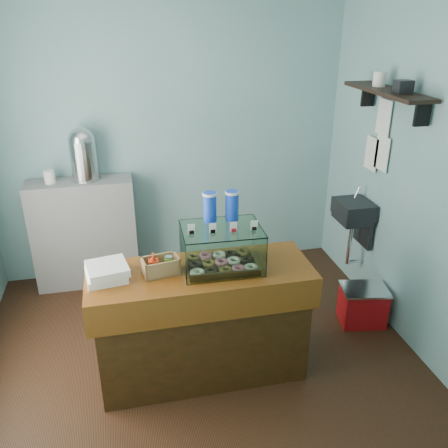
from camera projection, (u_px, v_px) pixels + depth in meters
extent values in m
plane|color=black|center=(198.00, 349.00, 3.95)|extent=(3.50, 3.50, 0.00)
cube|color=#73A3A7|center=(169.00, 140.00, 4.71)|extent=(3.50, 0.04, 2.80)
cube|color=#73A3A7|center=(248.00, 311.00, 2.04)|extent=(3.50, 0.04, 2.80)
cube|color=#73A3A7|center=(413.00, 175.00, 3.72)|extent=(0.04, 3.00, 2.80)
cube|color=black|center=(354.00, 209.00, 4.38)|extent=(0.30, 0.35, 0.15)
cube|color=black|center=(364.00, 227.00, 4.49)|extent=(0.04, 0.30, 0.35)
cylinder|color=silver|center=(357.00, 193.00, 4.43)|extent=(0.02, 0.02, 0.12)
cylinder|color=silver|center=(350.00, 243.00, 4.53)|extent=(0.04, 0.04, 0.45)
cube|color=black|center=(387.00, 91.00, 3.71)|extent=(0.25, 1.00, 0.03)
cube|color=black|center=(423.00, 114.00, 3.41)|extent=(0.12, 0.03, 0.18)
cube|color=black|center=(368.00, 96.00, 4.12)|extent=(0.12, 0.03, 0.18)
cube|color=white|center=(382.00, 153.00, 4.09)|extent=(0.01, 0.21, 0.30)
cube|color=white|center=(371.00, 154.00, 4.27)|extent=(0.01, 0.21, 0.30)
cube|color=white|center=(384.00, 117.00, 4.01)|extent=(0.01, 0.21, 0.30)
cube|color=#43240C|center=(202.00, 326.00, 3.56)|extent=(1.50, 0.56, 0.84)
cube|color=#471E09|center=(201.00, 274.00, 3.37)|extent=(1.60, 0.60, 0.06)
cube|color=#471E09|center=(208.00, 310.00, 3.17)|extent=(1.60, 0.04, 0.18)
cube|color=gray|center=(85.00, 233.00, 4.72)|extent=(1.00, 0.32, 1.10)
cube|color=#372210|center=(222.00, 266.00, 3.39)|extent=(0.50, 0.37, 0.02)
torus|color=beige|center=(198.00, 273.00, 3.25)|extent=(0.10, 0.10, 0.03)
torus|color=black|center=(211.00, 271.00, 3.26)|extent=(0.10, 0.10, 0.03)
torus|color=brown|center=(225.00, 270.00, 3.28)|extent=(0.10, 0.10, 0.03)
torus|color=#CF6187|center=(238.00, 269.00, 3.30)|extent=(0.10, 0.10, 0.03)
torus|color=beige|center=(251.00, 268.00, 3.31)|extent=(0.10, 0.10, 0.03)
torus|color=black|center=(196.00, 265.00, 3.35)|extent=(0.10, 0.10, 0.03)
torus|color=brown|center=(209.00, 263.00, 3.37)|extent=(0.10, 0.10, 0.03)
torus|color=#CF6187|center=(222.00, 262.00, 3.38)|extent=(0.10, 0.10, 0.03)
torus|color=beige|center=(234.00, 261.00, 3.40)|extent=(0.10, 0.10, 0.03)
torus|color=black|center=(247.00, 260.00, 3.42)|extent=(0.10, 0.10, 0.03)
torus|color=brown|center=(194.00, 257.00, 3.46)|extent=(0.10, 0.10, 0.03)
torus|color=#CF6187|center=(206.00, 256.00, 3.47)|extent=(0.10, 0.10, 0.03)
torus|color=beige|center=(219.00, 255.00, 3.49)|extent=(0.10, 0.10, 0.03)
torus|color=black|center=(231.00, 254.00, 3.50)|extent=(0.10, 0.10, 0.03)
torus|color=brown|center=(243.00, 253.00, 3.52)|extent=(0.10, 0.10, 0.03)
cube|color=white|center=(227.00, 262.00, 3.16)|extent=(0.55, 0.02, 0.30)
cube|color=white|center=(217.00, 236.00, 3.52)|extent=(0.55, 0.02, 0.30)
cube|color=white|center=(183.00, 252.00, 3.29)|extent=(0.02, 0.40, 0.30)
cube|color=white|center=(259.00, 245.00, 3.38)|extent=(0.02, 0.40, 0.30)
cube|color=white|center=(222.00, 229.00, 3.27)|extent=(0.57, 0.43, 0.01)
cube|color=white|center=(191.00, 229.00, 3.18)|extent=(0.05, 0.01, 0.07)
cube|color=black|center=(192.00, 232.00, 3.19)|extent=(0.03, 0.02, 0.02)
cube|color=white|center=(212.00, 227.00, 3.20)|extent=(0.05, 0.01, 0.07)
cube|color=black|center=(212.00, 230.00, 3.21)|extent=(0.03, 0.02, 0.02)
cube|color=white|center=(233.00, 226.00, 3.23)|extent=(0.05, 0.01, 0.07)
cube|color=red|center=(233.00, 229.00, 3.24)|extent=(0.03, 0.02, 0.02)
cube|color=white|center=(253.00, 224.00, 3.25)|extent=(0.05, 0.01, 0.07)
cube|color=black|center=(253.00, 227.00, 3.26)|extent=(0.03, 0.02, 0.02)
cylinder|color=blue|center=(210.00, 207.00, 3.33)|extent=(0.09, 0.09, 0.22)
cylinder|color=white|center=(210.00, 194.00, 3.29)|extent=(0.10, 0.10, 0.02)
cylinder|color=blue|center=(232.00, 206.00, 3.36)|extent=(0.09, 0.09, 0.22)
cylinder|color=white|center=(232.00, 192.00, 3.32)|extent=(0.10, 0.10, 0.02)
cube|color=#A37B51|center=(161.00, 273.00, 3.31)|extent=(0.27, 0.19, 0.01)
cube|color=#A37B51|center=(163.00, 270.00, 3.23)|extent=(0.25, 0.06, 0.12)
cube|color=#A37B51|center=(158.00, 262.00, 3.35)|extent=(0.25, 0.06, 0.12)
cube|color=#A37B51|center=(144.00, 269.00, 3.25)|extent=(0.04, 0.15, 0.12)
cube|color=#A37B51|center=(177.00, 263.00, 3.33)|extent=(0.04, 0.15, 0.12)
imported|color=red|center=(154.00, 263.00, 3.26)|extent=(0.08, 0.08, 0.16)
cylinder|color=#3C8424|center=(169.00, 264.00, 3.31)|extent=(0.06, 0.06, 0.10)
cylinder|color=silver|center=(169.00, 257.00, 3.29)|extent=(0.05, 0.05, 0.01)
cube|color=white|center=(106.00, 275.00, 3.24)|extent=(0.30, 0.30, 0.05)
cube|color=white|center=(107.00, 269.00, 3.22)|extent=(0.31, 0.31, 0.05)
cylinder|color=silver|center=(86.00, 179.00, 4.52)|extent=(0.27, 0.27, 0.01)
cylinder|color=silver|center=(84.00, 160.00, 4.44)|extent=(0.25, 0.25, 0.37)
sphere|color=silver|center=(81.00, 140.00, 4.36)|extent=(0.25, 0.25, 0.25)
cube|color=red|center=(362.00, 306.00, 4.23)|extent=(0.42, 0.35, 0.33)
cube|color=silver|center=(365.00, 289.00, 4.16)|extent=(0.44, 0.37, 0.02)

